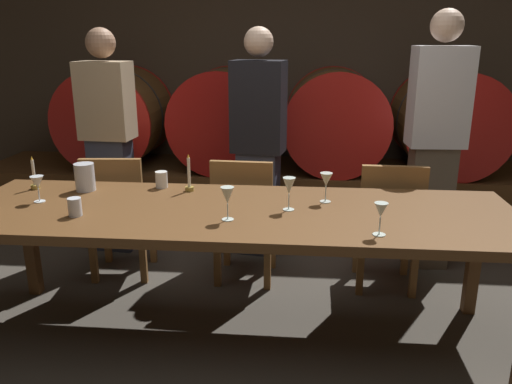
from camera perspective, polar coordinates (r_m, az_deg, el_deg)
name	(u,v)px	position (r m, az deg, el deg)	size (l,w,h in m)	color
ground_plane	(254,366)	(2.79, -0.17, -18.83)	(7.78, 7.78, 0.00)	#3F3A33
back_wall	(282,62)	(5.14, 2.89, 14.32)	(5.98, 0.24, 2.79)	#473A2D
barrel_shelf	(277,191)	(4.79, 2.41, 0.07)	(5.39, 0.90, 0.48)	brown
wine_barrel_far_left	(116,117)	(4.94, -15.33, 8.08)	(0.89, 0.85, 0.89)	brown
wine_barrel_center_left	(225,118)	(4.69, -3.51, 8.19)	(0.89, 0.85, 0.89)	brown
wine_barrel_center_right	(335,120)	(4.65, 8.77, 7.94)	(0.89, 0.85, 0.89)	brown
wine_barrel_far_right	(448,122)	(4.81, 20.64, 7.36)	(0.89, 0.85, 0.89)	brown
dining_table	(235,220)	(2.71, -2.34, -3.15)	(2.94, 0.91, 0.76)	brown
chair_left	(118,211)	(3.62, -15.11, -2.06)	(0.43, 0.43, 0.88)	brown
chair_center	(244,215)	(3.43, -1.33, -2.53)	(0.42, 0.42, 0.88)	brown
chair_right	(389,221)	(3.42, 14.57, -3.11)	(0.41, 0.41, 0.88)	brown
guest_left	(109,141)	(4.05, -16.09, 5.52)	(0.40, 0.27, 1.70)	#33384C
guest_center	(258,143)	(3.82, 0.27, 5.51)	(0.42, 0.30, 1.70)	#33384C
guest_right	(435,141)	(3.78, 19.34, 5.40)	(0.39, 0.26, 1.81)	brown
candle_left	(34,180)	(3.30, -23.48, 1.24)	(0.05, 0.05, 0.20)	olive
candle_right	(189,180)	(3.01, -7.46, 1.28)	(0.05, 0.05, 0.22)	olive
pitcher	(85,177)	(3.16, -18.56, 1.59)	(0.11, 0.11, 0.16)	silver
wine_glass_far_left	(37,183)	(3.02, -23.20, 0.92)	(0.07, 0.07, 0.15)	white
wine_glass_left	(227,196)	(2.50, -3.21, -0.50)	(0.07, 0.07, 0.17)	silver
wine_glass_center	(289,187)	(2.64, 3.70, 0.57)	(0.07, 0.07, 0.18)	silver
wine_glass_right	(326,181)	(2.79, 7.83, 1.27)	(0.07, 0.07, 0.16)	silver
wine_glass_far_right	(381,211)	(2.37, 13.75, -2.13)	(0.06, 0.06, 0.15)	silver
cup_center	(75,207)	(2.73, -19.56, -1.59)	(0.07, 0.07, 0.09)	silver
cup_right	(162,180)	(3.11, -10.50, 1.37)	(0.07, 0.07, 0.10)	white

